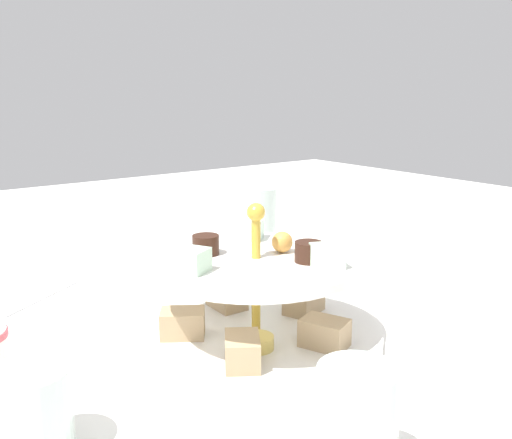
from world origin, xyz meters
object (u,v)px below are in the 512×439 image
(butter_knife_right, at_px, (48,294))
(tiered_serving_stand, at_px, (256,304))
(water_glass_short_left, at_px, (30,412))
(water_glass_tall_right, at_px, (255,228))
(water_glass_mid_back, at_px, (357,422))

(butter_knife_right, bearing_deg, tiered_serving_stand, 83.85)
(water_glass_short_left, height_order, butter_knife_right, water_glass_short_left)
(butter_knife_right, bearing_deg, water_glass_tall_right, 134.54)
(tiered_serving_stand, relative_size, water_glass_short_left, 4.03)
(tiered_serving_stand, height_order, butter_knife_right, tiered_serving_stand)
(tiered_serving_stand, xyz_separation_m, water_glass_short_left, (0.06, -0.26, -0.01))
(butter_knife_right, distance_m, water_glass_mid_back, 0.52)
(water_glass_tall_right, height_order, water_glass_short_left, water_glass_tall_right)
(water_glass_tall_right, bearing_deg, water_glass_short_left, -56.94)
(tiered_serving_stand, distance_m, water_glass_mid_back, 0.24)
(water_glass_short_left, height_order, water_glass_mid_back, water_glass_mid_back)
(tiered_serving_stand, xyz_separation_m, butter_knife_right, (-0.29, -0.14, -0.04))
(tiered_serving_stand, xyz_separation_m, water_glass_mid_back, (0.23, -0.08, -0.00))
(water_glass_short_left, bearing_deg, water_glass_mid_back, 47.15)
(water_glass_tall_right, distance_m, butter_knife_right, 0.32)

